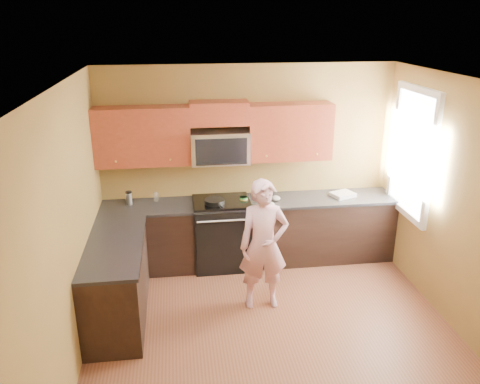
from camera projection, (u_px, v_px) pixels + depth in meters
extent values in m
plane|color=brown|center=(274.00, 335.00, 5.24)|extent=(4.00, 4.00, 0.00)
plane|color=white|center=(282.00, 84.00, 4.31)|extent=(4.00, 4.00, 0.00)
plane|color=brown|center=(248.00, 164.00, 6.63)|extent=(4.00, 0.00, 4.00)
plane|color=brown|center=(346.00, 353.00, 2.91)|extent=(4.00, 0.00, 4.00)
plane|color=brown|center=(70.00, 233.00, 4.52)|extent=(0.00, 4.00, 4.00)
plane|color=brown|center=(464.00, 211.00, 5.03)|extent=(0.00, 4.00, 4.00)
cube|color=black|center=(250.00, 233.00, 6.67)|extent=(4.00, 0.60, 0.88)
cube|color=black|center=(117.00, 282.00, 5.43)|extent=(0.60, 1.60, 0.88)
cube|color=black|center=(251.00, 202.00, 6.50)|extent=(4.00, 0.62, 0.04)
cube|color=black|center=(114.00, 246.00, 5.27)|extent=(0.62, 1.60, 0.04)
cube|color=maroon|center=(219.00, 113.00, 6.17)|extent=(0.76, 0.33, 0.30)
imported|color=pink|center=(264.00, 245.00, 5.54)|extent=(0.58, 0.39, 1.57)
cube|color=#B27F47|center=(267.00, 204.00, 6.37)|extent=(0.12, 0.12, 0.01)
ellipsoid|color=silver|center=(271.00, 204.00, 6.29)|extent=(0.13, 0.14, 0.06)
ellipsoid|color=silver|center=(276.00, 198.00, 6.49)|extent=(0.14, 0.15, 0.07)
cube|color=white|center=(343.00, 194.00, 6.65)|extent=(0.37, 0.33, 0.05)
cylinder|color=silver|center=(156.00, 197.00, 6.47)|extent=(0.08, 0.08, 0.12)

